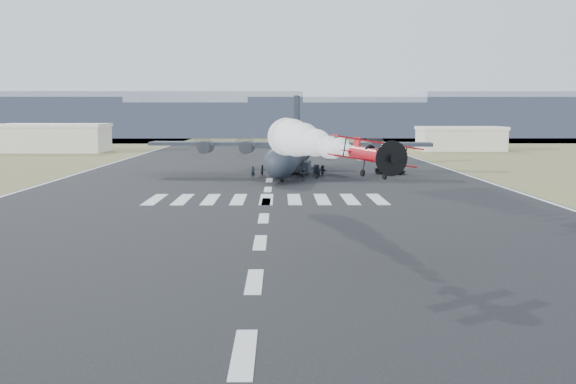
{
  "coord_description": "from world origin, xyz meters",
  "views": [
    {
      "loc": [
        1.38,
        -27.08,
        9.28
      ],
      "look_at": [
        1.97,
        20.85,
        4.0
      ],
      "focal_mm": 45.0,
      "sensor_mm": 36.0,
      "label": 1
    }
  ],
  "objects_px": {
    "transport_aircraft": "(291,154)",
    "crew_a": "(315,170)",
    "crew_f": "(323,171)",
    "crew_g": "(253,172)",
    "hangar_left": "(54,138)",
    "crew_b": "(263,171)",
    "crew_c": "(303,175)",
    "crew_h": "(318,171)",
    "crew_d": "(317,172)",
    "aerobatic_biplane": "(372,154)",
    "support_vehicle": "(390,170)",
    "hangar_right": "(460,138)",
    "crew_e": "(289,172)"
  },
  "relations": [
    {
      "from": "transport_aircraft",
      "to": "crew_a",
      "type": "bearing_deg",
      "value": -41.82
    },
    {
      "from": "crew_f",
      "to": "crew_g",
      "type": "relative_size",
      "value": 0.95
    },
    {
      "from": "hangar_left",
      "to": "transport_aircraft",
      "type": "xyz_separation_m",
      "value": [
        55.1,
        -63.04,
        -0.29
      ]
    },
    {
      "from": "crew_b",
      "to": "crew_a",
      "type": "bearing_deg",
      "value": -42.28
    },
    {
      "from": "crew_c",
      "to": "crew_h",
      "type": "xyz_separation_m",
      "value": [
        2.3,
        6.62,
        0.03
      ]
    },
    {
      "from": "transport_aircraft",
      "to": "crew_d",
      "type": "distance_m",
      "value": 8.92
    },
    {
      "from": "aerobatic_biplane",
      "to": "support_vehicle",
      "type": "xyz_separation_m",
      "value": [
        11.04,
        63.73,
        -6.05
      ]
    },
    {
      "from": "hangar_right",
      "to": "crew_b",
      "type": "bearing_deg",
      "value": -123.35
    },
    {
      "from": "transport_aircraft",
      "to": "crew_h",
      "type": "bearing_deg",
      "value": -40.67
    },
    {
      "from": "crew_c",
      "to": "crew_h",
      "type": "bearing_deg",
      "value": -133.34
    },
    {
      "from": "crew_c",
      "to": "crew_e",
      "type": "relative_size",
      "value": 1.07
    },
    {
      "from": "crew_a",
      "to": "crew_c",
      "type": "bearing_deg",
      "value": 80.8
    },
    {
      "from": "hangar_right",
      "to": "support_vehicle",
      "type": "distance_m",
      "value": 73.57
    },
    {
      "from": "hangar_right",
      "to": "crew_c",
      "type": "bearing_deg",
      "value": -117.67
    },
    {
      "from": "hangar_right",
      "to": "crew_e",
      "type": "xyz_separation_m",
      "value": [
        -43.15,
        -73.64,
        -2.21
      ]
    },
    {
      "from": "transport_aircraft",
      "to": "crew_d",
      "type": "xyz_separation_m",
      "value": [
        3.6,
        -7.86,
        -2.19
      ]
    },
    {
      "from": "support_vehicle",
      "to": "crew_f",
      "type": "height_order",
      "value": "crew_f"
    },
    {
      "from": "transport_aircraft",
      "to": "crew_g",
      "type": "height_order",
      "value": "transport_aircraft"
    },
    {
      "from": "crew_f",
      "to": "crew_h",
      "type": "relative_size",
      "value": 0.95
    },
    {
      "from": "hangar_left",
      "to": "crew_h",
      "type": "xyz_separation_m",
      "value": [
        58.98,
        -67.19,
        -2.53
      ]
    },
    {
      "from": "transport_aircraft",
      "to": "crew_h",
      "type": "distance_m",
      "value": 6.11
    },
    {
      "from": "hangar_right",
      "to": "crew_a",
      "type": "relative_size",
      "value": 11.44
    },
    {
      "from": "hangar_left",
      "to": "hangar_right",
      "type": "distance_m",
      "value": 98.13
    },
    {
      "from": "crew_h",
      "to": "crew_e",
      "type": "bearing_deg",
      "value": -27.34
    },
    {
      "from": "crew_a",
      "to": "crew_h",
      "type": "height_order",
      "value": "crew_a"
    },
    {
      "from": "crew_e",
      "to": "hangar_right",
      "type": "bearing_deg",
      "value": -0.89
    },
    {
      "from": "crew_e",
      "to": "crew_g",
      "type": "relative_size",
      "value": 0.91
    },
    {
      "from": "hangar_left",
      "to": "transport_aircraft",
      "type": "height_order",
      "value": "transport_aircraft"
    },
    {
      "from": "support_vehicle",
      "to": "crew_a",
      "type": "xyz_separation_m",
      "value": [
        -11.66,
        -3.86,
        0.26
      ]
    },
    {
      "from": "hangar_right",
      "to": "crew_b",
      "type": "relative_size",
      "value": 12.38
    },
    {
      "from": "hangar_left",
      "to": "crew_b",
      "type": "relative_size",
      "value": 14.79
    },
    {
      "from": "aerobatic_biplane",
      "to": "crew_f",
      "type": "distance_m",
      "value": 60.17
    },
    {
      "from": "crew_c",
      "to": "crew_e",
      "type": "distance_m",
      "value": 5.49
    },
    {
      "from": "crew_h",
      "to": "crew_a",
      "type": "bearing_deg",
      "value": -78.72
    },
    {
      "from": "aerobatic_biplane",
      "to": "transport_aircraft",
      "type": "height_order",
      "value": "transport_aircraft"
    },
    {
      "from": "hangar_right",
      "to": "crew_f",
      "type": "relative_size",
      "value": 12.31
    },
    {
      "from": "aerobatic_biplane",
      "to": "crew_b",
      "type": "height_order",
      "value": "aerobatic_biplane"
    },
    {
      "from": "transport_aircraft",
      "to": "crew_a",
      "type": "relative_size",
      "value": 23.4
    },
    {
      "from": "hangar_left",
      "to": "crew_f",
      "type": "relative_size",
      "value": 14.72
    },
    {
      "from": "crew_a",
      "to": "crew_g",
      "type": "xyz_separation_m",
      "value": [
        -8.99,
        -2.61,
        -0.02
      ]
    },
    {
      "from": "transport_aircraft",
      "to": "crew_b",
      "type": "bearing_deg",
      "value": -134.03
    },
    {
      "from": "transport_aircraft",
      "to": "crew_h",
      "type": "relative_size",
      "value": 23.89
    },
    {
      "from": "support_vehicle",
      "to": "crew_f",
      "type": "bearing_deg",
      "value": 132.53
    },
    {
      "from": "support_vehicle",
      "to": "crew_b",
      "type": "bearing_deg",
      "value": 122.35
    },
    {
      "from": "hangar_left",
      "to": "support_vehicle",
      "type": "relative_size",
      "value": 5.32
    },
    {
      "from": "hangar_left",
      "to": "crew_c",
      "type": "relative_size",
      "value": 14.44
    },
    {
      "from": "hangar_left",
      "to": "crew_f",
      "type": "distance_m",
      "value": 89.79
    },
    {
      "from": "transport_aircraft",
      "to": "crew_a",
      "type": "xyz_separation_m",
      "value": [
        3.53,
        -3.93,
        -2.22
      ]
    },
    {
      "from": "support_vehicle",
      "to": "crew_f",
      "type": "distance_m",
      "value": 11.22
    },
    {
      "from": "crew_g",
      "to": "crew_h",
      "type": "xyz_separation_m",
      "value": [
        9.34,
        2.39,
        0.0
      ]
    }
  ]
}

